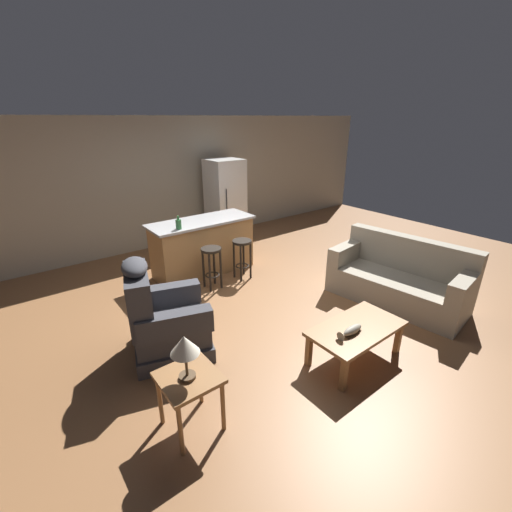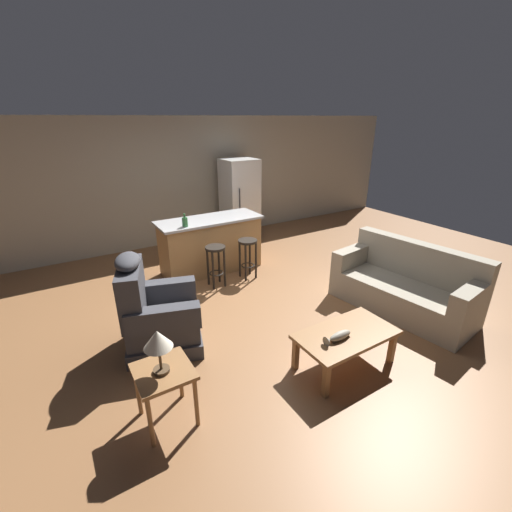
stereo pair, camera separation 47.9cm
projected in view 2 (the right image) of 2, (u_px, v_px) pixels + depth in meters
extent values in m
plane|color=brown|center=(250.00, 300.00, 5.16)|extent=(12.00, 12.00, 0.00)
cube|color=#A89E89|center=(173.00, 183.00, 7.13)|extent=(12.00, 0.05, 2.60)
cube|color=olive|center=(346.00, 334.00, 3.68)|extent=(1.10, 0.60, 0.04)
cube|color=olive|center=(326.00, 380.00, 3.33)|extent=(0.06, 0.06, 0.38)
cube|color=olive|center=(392.00, 347.00, 3.81)|extent=(0.06, 0.06, 0.38)
cube|color=olive|center=(296.00, 354.00, 3.71)|extent=(0.06, 0.06, 0.38)
cube|color=olive|center=(359.00, 327.00, 4.18)|extent=(0.06, 0.06, 0.38)
cube|color=#4C3823|center=(340.00, 339.00, 3.56)|extent=(0.22, 0.07, 0.01)
ellipsoid|color=#9E937F|center=(340.00, 335.00, 3.55)|extent=(0.28, 0.09, 0.09)
cone|color=#9E937F|center=(328.00, 341.00, 3.47)|extent=(0.06, 0.10, 0.10)
cube|color=#9E937F|center=(400.00, 303.00, 4.89)|extent=(1.07, 1.99, 0.20)
cube|color=#9E937F|center=(402.00, 290.00, 4.81)|extent=(1.07, 1.99, 0.22)
cube|color=#9E937F|center=(418.00, 260.00, 4.86)|extent=(0.44, 1.91, 0.52)
cube|color=#9E937F|center=(472.00, 297.00, 4.11)|extent=(0.86, 0.31, 0.28)
cube|color=#9E937F|center=(354.00, 256.00, 5.33)|extent=(0.86, 0.31, 0.28)
cube|color=#3D3D42|center=(166.00, 337.00, 4.15)|extent=(1.05, 1.05, 0.18)
cube|color=#3D3D42|center=(164.00, 322.00, 4.07)|extent=(0.99, 0.96, 0.24)
cube|color=#3D3D42|center=(132.00, 293.00, 3.84)|extent=(0.45, 0.79, 0.64)
ellipsoid|color=#3D3D42|center=(127.00, 262.00, 3.69)|extent=(0.39, 0.52, 0.16)
cube|color=#3D3D42|center=(163.00, 291.00, 4.28)|extent=(0.82, 0.41, 0.26)
cube|color=#3D3D42|center=(163.00, 319.00, 3.69)|extent=(0.82, 0.41, 0.26)
cube|color=olive|center=(163.00, 372.00, 2.93)|extent=(0.48, 0.48, 0.04)
cylinder|color=olive|center=(150.00, 422.00, 2.78)|extent=(0.04, 0.04, 0.52)
cylinder|color=olive|center=(196.00, 402.00, 2.98)|extent=(0.04, 0.04, 0.52)
cylinder|color=olive|center=(138.00, 391.00, 3.10)|extent=(0.04, 0.04, 0.52)
cylinder|color=olive|center=(180.00, 375.00, 3.29)|extent=(0.04, 0.04, 0.52)
cylinder|color=#4C3823|center=(162.00, 370.00, 2.90)|extent=(0.14, 0.14, 0.03)
cylinder|color=#4C3823|center=(160.00, 358.00, 2.86)|extent=(0.02, 0.02, 0.22)
cone|color=beige|center=(158.00, 339.00, 2.78)|extent=(0.24, 0.24, 0.16)
cube|color=#AD7F4C|center=(211.00, 246.00, 6.05)|extent=(1.71, 0.63, 0.91)
cube|color=#B2B2B2|center=(210.00, 220.00, 5.87)|extent=(1.80, 0.70, 0.04)
cylinder|color=black|center=(215.00, 248.00, 5.38)|extent=(0.32, 0.32, 0.04)
torus|color=black|center=(216.00, 273.00, 5.55)|extent=(0.23, 0.23, 0.02)
cylinder|color=black|center=(213.00, 271.00, 5.38)|extent=(0.04, 0.04, 0.64)
cylinder|color=black|center=(225.00, 268.00, 5.48)|extent=(0.04, 0.04, 0.64)
cylinder|color=black|center=(208.00, 267.00, 5.54)|extent=(0.04, 0.04, 0.64)
cylinder|color=black|center=(219.00, 264.00, 5.64)|extent=(0.04, 0.04, 0.64)
cylinder|color=black|center=(248.00, 241.00, 5.67)|extent=(0.32, 0.32, 0.04)
torus|color=black|center=(248.00, 265.00, 5.83)|extent=(0.23, 0.23, 0.02)
cylinder|color=black|center=(246.00, 263.00, 5.67)|extent=(0.04, 0.04, 0.64)
cylinder|color=black|center=(256.00, 261.00, 5.77)|extent=(0.04, 0.04, 0.64)
cylinder|color=black|center=(240.00, 259.00, 5.83)|extent=(0.04, 0.04, 0.64)
cylinder|color=black|center=(250.00, 257.00, 5.92)|extent=(0.04, 0.04, 0.64)
cube|color=white|center=(240.00, 200.00, 7.45)|extent=(0.70, 0.66, 1.76)
cylinder|color=#333338|center=(240.00, 201.00, 7.05)|extent=(0.02, 0.02, 0.50)
cylinder|color=#2D6B38|center=(185.00, 222.00, 5.42)|extent=(0.09, 0.09, 0.15)
cylinder|color=#2D6B38|center=(184.00, 216.00, 5.38)|extent=(0.03, 0.03, 0.06)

